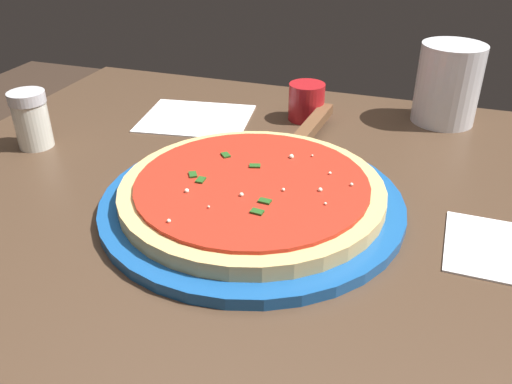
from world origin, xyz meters
TOP-DOWN VIEW (x-y plane):
  - restaurant_table at (0.00, 0.00)m, footprint 0.85×0.75m
  - serving_plate at (-0.00, 0.01)m, footprint 0.32×0.32m
  - pizza at (-0.00, 0.01)m, footprint 0.28×0.28m
  - pizza_server at (-0.02, -0.15)m, footprint 0.08×0.22m
  - cup_tall_drink at (-0.18, -0.30)m, footprint 0.09×0.09m
  - cup_small_sauce at (0.01, -0.25)m, footprint 0.05×0.05m
  - napkin_folded_right at (0.16, -0.20)m, footprint 0.17×0.15m
  - parmesan_shaker at (0.32, -0.04)m, footprint 0.05×0.05m

SIDE VIEW (x-z plane):
  - restaurant_table at x=0.00m, z-range 0.22..0.99m
  - napkin_folded_right at x=0.16m, z-range 0.77..0.78m
  - serving_plate at x=0.00m, z-range 0.77..0.79m
  - pizza_server at x=-0.02m, z-range 0.78..0.80m
  - pizza at x=0.00m, z-range 0.78..0.81m
  - cup_small_sauce at x=0.01m, z-range 0.77..0.83m
  - parmesan_shaker at x=0.32m, z-range 0.78..0.85m
  - cup_tall_drink at x=-0.18m, z-range 0.77..0.89m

